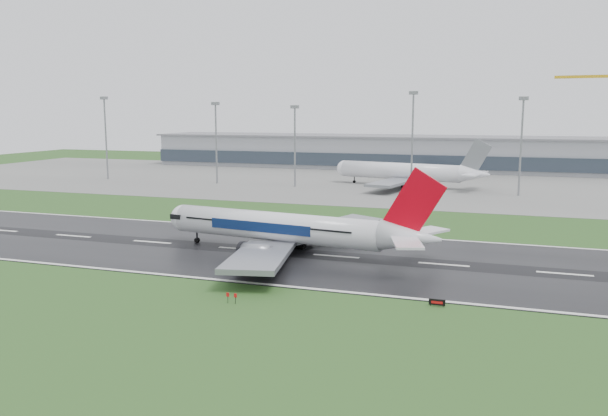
% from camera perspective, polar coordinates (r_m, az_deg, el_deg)
% --- Properties ---
extents(ground, '(520.00, 520.00, 0.00)m').
position_cam_1_polar(ground, '(121.89, -6.09, -3.87)').
color(ground, '#23491A').
rests_on(ground, ground).
extents(runway, '(400.00, 45.00, 0.10)m').
position_cam_1_polar(runway, '(121.88, -6.09, -3.85)').
color(runway, black).
rests_on(runway, ground).
extents(apron, '(400.00, 130.00, 0.08)m').
position_cam_1_polar(apron, '(239.75, 6.38, 2.49)').
color(apron, slate).
rests_on(apron, ground).
extents(terminal, '(240.00, 36.00, 15.00)m').
position_cam_1_polar(terminal, '(297.81, 8.85, 5.14)').
color(terminal, gray).
rests_on(terminal, ground).
extents(main_airliner, '(63.92, 61.60, 16.83)m').
position_cam_1_polar(main_airliner, '(115.38, -1.03, -0.24)').
color(main_airliner, white).
rests_on(main_airliner, runway).
extents(parked_airliner, '(69.88, 66.74, 17.45)m').
position_cam_1_polar(parked_airliner, '(225.18, 9.61, 4.24)').
color(parked_airliner, white).
rests_on(parked_airliner, apron).
extents(runway_sign, '(2.27, 0.94, 1.04)m').
position_cam_1_polar(runway_sign, '(88.34, 12.40, -8.69)').
color(runway_sign, black).
rests_on(runway_sign, ground).
extents(floodmast_0, '(0.64, 0.64, 31.98)m').
position_cam_1_polar(floodmast_0, '(258.85, -18.11, 6.12)').
color(floodmast_0, gray).
rests_on(floodmast_0, ground).
extents(floodmast_1, '(0.64, 0.64, 29.58)m').
position_cam_1_polar(floodmast_1, '(233.05, -8.25, 5.90)').
color(floodmast_1, gray).
rests_on(floodmast_1, ground).
extents(floodmast_2, '(0.64, 0.64, 28.28)m').
position_cam_1_polar(floodmast_2, '(220.76, -0.87, 5.66)').
color(floodmast_2, gray).
rests_on(floodmast_2, ground).
extents(floodmast_3, '(0.64, 0.64, 32.81)m').
position_cam_1_polar(floodmast_3, '(210.49, 10.13, 5.97)').
color(floodmast_3, gray).
rests_on(floodmast_3, ground).
extents(floodmast_4, '(0.64, 0.64, 30.73)m').
position_cam_1_polar(floodmast_4, '(208.37, 19.72, 5.27)').
color(floodmast_4, gray).
rests_on(floodmast_4, ground).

